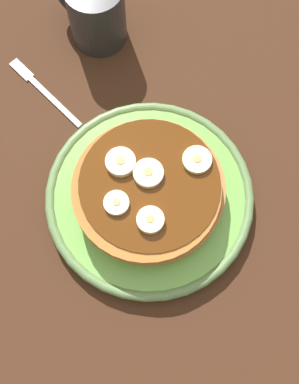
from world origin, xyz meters
The scene contains 10 objects.
ground_plane centered at (0.00, 0.00, -1.50)cm, with size 140.00×140.00×3.00cm, color #422616.
plate centered at (0.00, 0.00, 1.05)cm, with size 23.95×23.95×1.94cm.
pancake_stack centered at (0.29, 0.23, 3.59)cm, with size 16.94×17.29×3.99cm.
banana_slice_0 centered at (0.72, -0.76, 5.85)cm, with size 3.30×3.30×0.88cm.
banana_slice_1 centered at (3.87, -0.32, 5.90)cm, with size 3.30×3.30×0.98cm.
banana_slice_2 centered at (1.42, 3.90, 5.80)cm, with size 2.73×2.73×0.77cm.
banana_slice_3 centered at (-2.57, -5.13, 5.80)cm, with size 3.21×3.21×0.79cm.
banana_slice_4 centered at (-2.56, 3.30, 5.93)cm, with size 2.91×2.91×1.04cm.
coffee_mug centered at (19.25, -14.51, 4.47)cm, with size 10.41×7.16×8.68cm.
fork centered at (19.76, -3.66, 0.25)cm, with size 13.00×2.95×0.50cm.
Camera 1 is at (-10.69, 14.41, 55.01)cm, focal length 46.24 mm.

